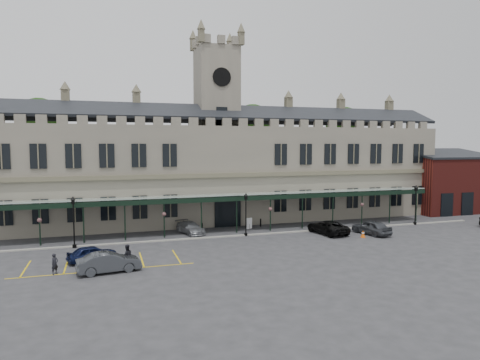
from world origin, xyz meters
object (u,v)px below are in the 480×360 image
object	(u,v)px
car_left_a	(92,254)
person_b	(127,256)
car_left_b	(109,262)
clock_tower	(217,119)
station_building	(217,170)
lamp_post_mid	(246,211)
lamp_post_right	(416,201)
car_right_a	(371,227)
lamp_post_left	(74,217)
car_van	(327,227)
sign_board	(249,223)
person_a	(55,264)
traffic_cone	(363,234)
car_taxi	(190,228)

from	to	relation	value
car_left_a	person_b	xyz separation A→B (m)	(2.70, -2.60, 0.24)
car_left_b	car_left_a	bearing A→B (deg)	11.33
clock_tower	person_b	bearing A→B (deg)	-122.93
station_building	person_b	world-z (taller)	station_building
lamp_post_mid	clock_tower	bearing A→B (deg)	92.58
lamp_post_right	car_right_a	size ratio (longest dim) A/B	1.05
lamp_post_left	car_van	world-z (taller)	lamp_post_left
sign_board	lamp_post_mid	bearing A→B (deg)	-131.07
car_left_b	person_b	xyz separation A→B (m)	(1.39, 0.94, 0.14)
person_a	lamp_post_mid	bearing A→B (deg)	-20.47
lamp_post_mid	person_a	bearing A→B (deg)	-154.32
clock_tower	lamp_post_mid	world-z (taller)	clock_tower
lamp_post_left	car_right_a	xyz separation A→B (m)	(30.58, -3.20, -2.14)
sign_board	car_left_a	world-z (taller)	car_left_a
station_building	car_van	distance (m)	16.40
car_right_a	lamp_post_mid	bearing A→B (deg)	-27.03
car_left_b	sign_board	bearing A→B (deg)	-59.61
sign_board	traffic_cone	bearing A→B (deg)	-56.05
car_left_a	person_b	bearing A→B (deg)	-151.71
station_building	car_left_b	world-z (taller)	station_building
lamp_post_mid	person_b	size ratio (longest dim) A/B	2.51
lamp_post_mid	person_a	distance (m)	20.15
lamp_post_right	person_a	xyz separation A→B (m)	(-39.94, -8.64, -2.09)
sign_board	car_left_b	xyz separation A→B (m)	(-15.77, -12.95, 0.16)
car_left_b	car_van	distance (m)	24.31
clock_tower	lamp_post_left	world-z (taller)	clock_tower
traffic_cone	car_taxi	distance (m)	18.60
station_building	car_taxi	xyz separation A→B (m)	(-5.00, -7.54, -5.82)
person_a	person_b	xyz separation A→B (m)	(5.30, 0.28, 0.12)
car_right_a	car_van	bearing A→B (deg)	-33.93
lamp_post_left	car_van	bearing A→B (deg)	-3.24
car_left_b	person_a	distance (m)	3.97
station_building	car_left_a	size ratio (longest dim) A/B	14.94
sign_board	car_taxi	world-z (taller)	car_taxi
lamp_post_right	sign_board	bearing A→B (deg)	169.77
lamp_post_right	car_taxi	world-z (taller)	lamp_post_right
traffic_cone	car_left_b	size ratio (longest dim) A/B	0.15
station_building	car_right_a	xyz separation A→B (m)	(13.81, -13.89, -5.68)
sign_board	lamp_post_left	bearing A→B (deg)	174.40
lamp_post_mid	car_van	world-z (taller)	lamp_post_mid
traffic_cone	car_right_a	bearing A→B (deg)	31.50
lamp_post_mid	car_left_a	world-z (taller)	lamp_post_mid
car_right_a	car_left_a	bearing A→B (deg)	-7.95
person_b	sign_board	bearing A→B (deg)	-148.95
clock_tower	traffic_cone	distance (m)	23.12
car_taxi	person_b	world-z (taller)	person_b
car_left_a	car_taxi	xyz separation A→B (m)	(10.00, 8.76, -0.04)
sign_board	clock_tower	bearing A→B (deg)	89.64
traffic_cone	car_van	bearing A→B (deg)	133.67
car_left_a	car_van	size ratio (longest dim) A/B	0.76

